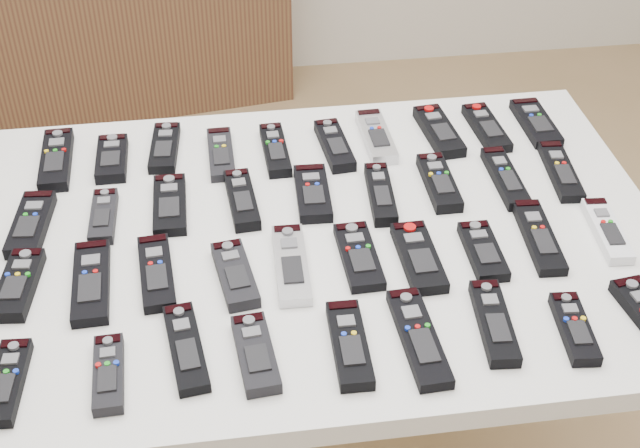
{
  "coord_description": "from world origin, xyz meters",
  "views": [
    {
      "loc": [
        -0.2,
        -1.35,
        1.78
      ],
      "look_at": [
        -0.03,
        -0.11,
        0.8
      ],
      "focal_mm": 50.0,
      "sensor_mm": 36.0,
      "label": 1
    }
  ],
  "objects": [
    {
      "name": "remote_13",
      "position": [
        -0.16,
        -0.0,
        0.79
      ],
      "size": [
        0.06,
        0.17,
        0.02
      ],
      "primitive_type": "cube",
      "rotation": [
        0.0,
        0.0,
        0.07
      ],
      "color": "black",
      "rests_on": "table"
    },
    {
      "name": "remote_35",
      "position": [
        0.21,
        -0.39,
        0.79
      ],
      "size": [
        0.06,
        0.18,
        0.02
      ],
      "primitive_type": "cube",
      "rotation": [
        0.0,
        0.0,
        -0.09
      ],
      "color": "black",
      "rests_on": "table"
    },
    {
      "name": "remote_10",
      "position": [
        -0.54,
        -0.02,
        0.79
      ],
      "size": [
        0.07,
        0.18,
        0.02
      ],
      "primitive_type": "cube",
      "rotation": [
        0.0,
        0.0,
        -0.1
      ],
      "color": "black",
      "rests_on": "table"
    },
    {
      "name": "remote_21",
      "position": [
        -0.32,
        -0.19,
        0.79
      ],
      "size": [
        0.07,
        0.19,
        0.02
      ],
      "primitive_type": "cube",
      "rotation": [
        0.0,
        0.0,
        0.07
      ],
      "color": "black",
      "rests_on": "table"
    },
    {
      "name": "remote_36",
      "position": [
        0.33,
        -0.42,
        0.79
      ],
      "size": [
        0.06,
        0.15,
        0.02
      ],
      "primitive_type": "cube",
      "rotation": [
        0.0,
        0.0,
        -0.09
      ],
      "color": "black",
      "rests_on": "table"
    },
    {
      "name": "remote_30",
      "position": [
        -0.39,
        -0.41,
        0.79
      ],
      "size": [
        0.05,
        0.15,
        0.02
      ],
      "primitive_type": "cube",
      "rotation": [
        0.0,
        0.0,
        0.03
      ],
      "color": "black",
      "rests_on": "table"
    },
    {
      "name": "remote_20",
      "position": [
        -0.43,
        -0.2,
        0.79
      ],
      "size": [
        0.07,
        0.2,
        0.02
      ],
      "primitive_type": "cube",
      "rotation": [
        0.0,
        0.0,
        0.03
      ],
      "color": "black",
      "rests_on": "table"
    },
    {
      "name": "remote_23",
      "position": [
        -0.09,
        -0.2,
        0.79
      ],
      "size": [
        0.06,
        0.2,
        0.02
      ],
      "primitive_type": "cube",
      "rotation": [
        0.0,
        0.0,
        -0.03
      ],
      "color": "#B7B7BC",
      "rests_on": "table"
    },
    {
      "name": "remote_25",
      "position": [
        0.13,
        -0.21,
        0.79
      ],
      "size": [
        0.07,
        0.18,
        0.02
      ],
      "primitive_type": "cube",
      "rotation": [
        0.0,
        0.0,
        0.02
      ],
      "color": "black",
      "rests_on": "table"
    },
    {
      "name": "remote_26",
      "position": [
        0.24,
        -0.21,
        0.79
      ],
      "size": [
        0.06,
        0.15,
        0.02
      ],
      "primitive_type": "cube",
      "rotation": [
        0.0,
        0.0,
        -0.01
      ],
      "color": "black",
      "rests_on": "table"
    },
    {
      "name": "remote_31",
      "position": [
        -0.27,
        -0.37,
        0.79
      ],
      "size": [
        0.07,
        0.19,
        0.02
      ],
      "primitive_type": "cube",
      "rotation": [
        0.0,
        0.0,
        0.13
      ],
      "color": "black",
      "rests_on": "table"
    },
    {
      "name": "remote_16",
      "position": [
        0.22,
        -0.0,
        0.79
      ],
      "size": [
        0.05,
        0.17,
        0.02
      ],
      "primitive_type": "cube",
      "rotation": [
        0.0,
        0.0,
        -0.0
      ],
      "color": "black",
      "rests_on": "table"
    },
    {
      "name": "table",
      "position": [
        -0.03,
        -0.11,
        0.72
      ],
      "size": [
        1.25,
        0.88,
        0.78
      ],
      "color": "white",
      "rests_on": "ground"
    },
    {
      "name": "remote_5",
      "position": [
        0.04,
        0.16,
        0.79
      ],
      "size": [
        0.06,
        0.17,
        0.02
      ],
      "primitive_type": "cube",
      "rotation": [
        0.0,
        0.0,
        0.08
      ],
      "color": "black",
      "rests_on": "table"
    },
    {
      "name": "remote_3",
      "position": [
        -0.19,
        0.16,
        0.79
      ],
      "size": [
        0.05,
        0.17,
        0.02
      ],
      "primitive_type": "cube",
      "rotation": [
        0.0,
        0.0,
        0.01
      ],
      "color": "black",
      "rests_on": "table"
    },
    {
      "name": "remote_14",
      "position": [
        -0.03,
        0.0,
        0.79
      ],
      "size": [
        0.07,
        0.17,
        0.02
      ],
      "primitive_type": "cube",
      "rotation": [
        0.0,
        0.0,
        -0.04
      ],
      "color": "black",
      "rests_on": "table"
    },
    {
      "name": "remote_12",
      "position": [
        -0.29,
        0.0,
        0.79
      ],
      "size": [
        0.06,
        0.17,
        0.02
      ],
      "primitive_type": "cube",
      "rotation": [
        0.0,
        0.0,
        -0.0
      ],
      "color": "black",
      "rests_on": "table"
    },
    {
      "name": "remote_32",
      "position": [
        -0.17,
        -0.4,
        0.79
      ],
      "size": [
        0.07,
        0.16,
        0.02
      ],
      "primitive_type": "cube",
      "rotation": [
        0.0,
        0.0,
        0.09
      ],
      "color": "black",
      "rests_on": "table"
    },
    {
      "name": "remote_33",
      "position": [
        -0.02,
        -0.4,
        0.79
      ],
      "size": [
        0.06,
        0.18,
        0.02
      ],
      "primitive_type": "cube",
      "rotation": [
        0.0,
        0.0,
        -0.02
      ],
      "color": "black",
      "rests_on": "table"
    },
    {
      "name": "remote_9",
      "position": [
        0.48,
        0.19,
        0.79
      ],
      "size": [
        0.06,
        0.17,
        0.02
      ],
      "primitive_type": "cube",
      "rotation": [
        0.0,
        0.0,
        0.01
      ],
      "color": "black",
      "rests_on": "table"
    },
    {
      "name": "remote_4",
      "position": [
        -0.08,
        0.16,
        0.79
      ],
      "size": [
        0.05,
        0.18,
        0.02
      ],
      "primitive_type": "cube",
      "rotation": [
        0.0,
        0.0,
        0.03
      ],
      "color": "black",
      "rests_on": "table"
    },
    {
      "name": "remote_17",
      "position": [
        0.35,
        -0.0,
        0.79
      ],
      "size": [
        0.05,
        0.19,
        0.02
      ],
      "primitive_type": "cube",
      "rotation": [
        0.0,
        0.0,
        -0.0
      ],
      "color": "black",
      "rests_on": "table"
    },
    {
      "name": "remote_22",
      "position": [
        -0.19,
        -0.21,
        0.79
      ],
      "size": [
        0.08,
        0.17,
        0.02
      ],
      "primitive_type": "cube",
      "rotation": [
        0.0,
        0.0,
        0.14
      ],
      "color": "black",
      "rests_on": "table"
    },
    {
      "name": "remote_24",
      "position": [
        0.03,
        -0.19,
        0.79
      ],
      "size": [
        0.06,
        0.17,
        0.02
      ],
      "primitive_type": "cube",
      "rotation": [
        0.0,
        0.0,
        0.03
      ],
      "color": "black",
      "rests_on": "table"
    },
    {
      "name": "remote_11",
      "position": [
        -0.41,
        -0.02,
        0.79
      ],
      "size": [
        0.05,
        0.15,
        0.02
      ],
      "primitive_type": "cube",
      "rotation": [
        0.0,
        0.0,
        -0.02
      ],
      "color": "black",
      "rests_on": "table"
    },
    {
      "name": "remote_15",
      "position": [
        0.1,
        -0.02,
        0.79
      ],
      "size": [
        0.06,
        0.18,
        0.02
      ],
      "primitive_type": "cube",
      "rotation": [
        0.0,
        0.0,
        -0.07
      ],
      "color": "black",
      "rests_on": "table"
    },
    {
      "name": "remote_0",
      "position": [
        -0.52,
        0.18,
        0.79
      ],
      "size": [
        0.06,
        0.2,
        0.02
      ],
      "primitive_type": "cube",
      "rotation": [
        0.0,
        0.0,
        0.02
      ],
      "color": "black",
      "rests_on": "table"
    },
    {
      "name": "remote_8",
      "position": [
        0.37,
        0.18,
        0.79
      ],
      "size": [
        0.06,
        0.18,
        0.02
      ],
      "primitive_type": "cube",
      "rotation": [
        0.0,
        0.0,
        0.06
      ],
      "color": "black",
      "rests_on": "table"
    },
    {
      "name": "remote_6",
      "position": [
        0.13,
        0.18,
        0.79
      ],
      "size": [
        0.06,
        0.18,
        0.02
      ],
      "primitive_type": "cube",
      "rotation": [
        0.0,
        0.0,
        0.02
      ],
      "color": "#B7B7BC",
      "rests_on": "table"
    },
    {
      "name": "remote_2",
      "position": [
        -0.3,
        0.2,
        0.79
      ],
      "size": [
        0.07,
        0.17,
        0.02
      ],
      "primitive_type": "cube",
      "rotation": [
        0.0,
        0.0,
        -0.08
      ],
      "color": "black",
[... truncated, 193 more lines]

